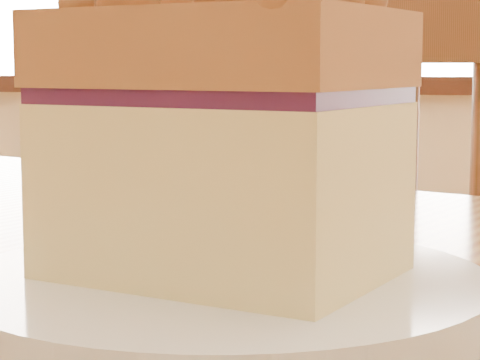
# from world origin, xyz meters

# --- Properties ---
(plate) EXTENTS (0.21, 0.21, 0.02)m
(plate) POSITION_xyz_m (0.17, 0.12, 0.76)
(plate) COLOR white
(plate) RESTS_ON cafe_table_main
(cake_slice) EXTENTS (0.15, 0.13, 0.12)m
(cake_slice) POSITION_xyz_m (0.17, 0.12, 0.83)
(cake_slice) COLOR #FFDD90
(cake_slice) RESTS_ON plate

